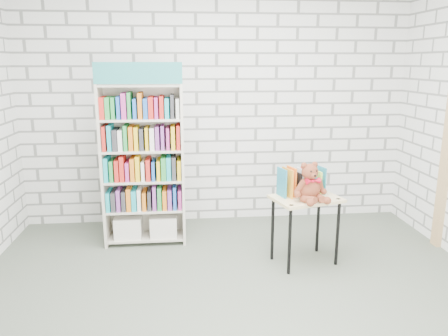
{
  "coord_description": "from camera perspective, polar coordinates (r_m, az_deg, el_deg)",
  "views": [
    {
      "loc": [
        -0.42,
        -3.09,
        1.87
      ],
      "look_at": [
        -0.02,
        0.95,
        0.89
      ],
      "focal_mm": 35.0,
      "sensor_mm": 36.0,
      "label": 1
    }
  ],
  "objects": [
    {
      "name": "display_table",
      "position": [
        4.17,
        10.63,
        -4.96
      ],
      "size": [
        0.7,
        0.57,
        0.65
      ],
      "color": "#DEC785",
      "rests_on": "ground"
    },
    {
      "name": "bookshelf",
      "position": [
        4.58,
        -10.47,
        0.57
      ],
      "size": [
        0.84,
        0.33,
        1.88
      ],
      "color": "beige",
      "rests_on": "ground"
    },
    {
      "name": "door_trim",
      "position": [
        4.9,
        27.13,
        2.43
      ],
      "size": [
        0.05,
        0.12,
        2.1
      ],
      "primitive_type": "cube",
      "color": "tan",
      "rests_on": "ground"
    },
    {
      "name": "room_shell",
      "position": [
        3.12,
        2.1,
        11.97
      ],
      "size": [
        4.52,
        4.02,
        2.81
      ],
      "color": "silver",
      "rests_on": "ground"
    },
    {
      "name": "ground",
      "position": [
        3.64,
        1.84,
        -17.36
      ],
      "size": [
        4.5,
        4.5,
        0.0
      ],
      "primitive_type": "plane",
      "color": "#4D5548",
      "rests_on": "ground"
    },
    {
      "name": "teddy_bear",
      "position": [
        4.01,
        11.21,
        -2.25
      ],
      "size": [
        0.32,
        0.31,
        0.35
      ],
      "color": "maroon",
      "rests_on": "display_table"
    },
    {
      "name": "table_books",
      "position": [
        4.19,
        10.05,
        -1.75
      ],
      "size": [
        0.46,
        0.3,
        0.25
      ],
      "color": "teal",
      "rests_on": "display_table"
    }
  ]
}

